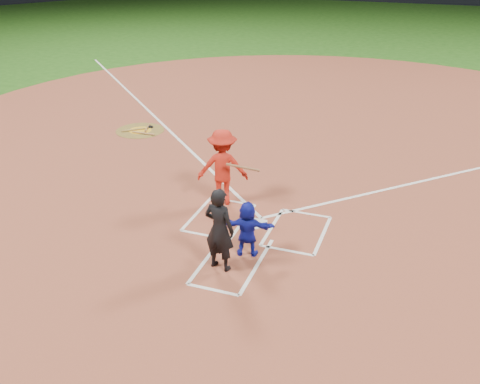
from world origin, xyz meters
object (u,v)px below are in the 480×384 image
(umpire, at_px, (219,229))
(batter_at_plate, at_px, (223,167))
(catcher, at_px, (247,229))
(on_deck_circle, at_px, (140,130))
(home_plate, at_px, (257,224))

(umpire, relative_size, batter_at_plate, 0.92)
(batter_at_plate, bearing_deg, catcher, -56.57)
(on_deck_circle, xyz_separation_m, umpire, (5.84, -6.99, 0.90))
(home_plate, distance_m, catcher, 1.49)
(home_plate, distance_m, batter_at_plate, 1.73)
(catcher, relative_size, umpire, 0.69)
(home_plate, relative_size, on_deck_circle, 0.35)
(catcher, xyz_separation_m, umpire, (-0.36, -0.68, 0.28))
(on_deck_circle, bearing_deg, batter_at_plate, -41.12)
(batter_at_plate, bearing_deg, home_plate, -33.17)
(umpire, bearing_deg, batter_at_plate, -59.96)
(catcher, height_order, batter_at_plate, batter_at_plate)
(catcher, bearing_deg, batter_at_plate, -68.07)
(home_plate, height_order, umpire, umpire)
(on_deck_circle, relative_size, umpire, 0.93)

